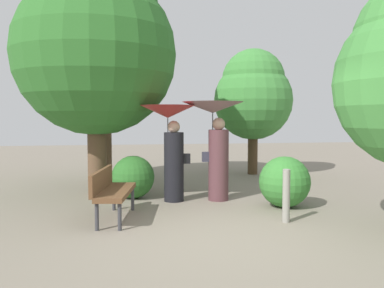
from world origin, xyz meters
name	(u,v)px	position (x,y,z in m)	size (l,w,h in m)	color
ground_plane	(227,235)	(0.00, 0.00, 0.00)	(40.00, 40.00, 0.00)	gray
person_left	(170,135)	(-0.52, 2.51, 1.35)	(1.11, 1.11, 1.93)	black
person_right	(215,131)	(0.38, 2.46, 1.41)	(1.24, 1.24, 2.00)	#563338
park_bench	(111,189)	(-1.66, 1.20, 0.51)	(0.73, 1.56, 0.83)	#38383D
tree_near_left	(101,41)	(-1.97, 5.06, 3.62)	(3.49, 3.49, 5.62)	brown
tree_mid_left	(95,42)	(-2.02, 3.49, 3.30)	(3.48, 3.48, 5.24)	brown
tree_mid_right	(253,94)	(2.34, 6.02, 2.38)	(2.32, 2.32, 3.70)	#4C3823
bush_path_left	(285,182)	(1.53, 1.61, 0.48)	(0.96, 0.96, 0.96)	#387F33
bush_path_right	(133,177)	(-1.26, 2.93, 0.45)	(0.89, 0.89, 0.89)	#2D6B28
path_marker_post	(286,196)	(1.12, 0.54, 0.43)	(0.12, 0.12, 0.86)	gray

